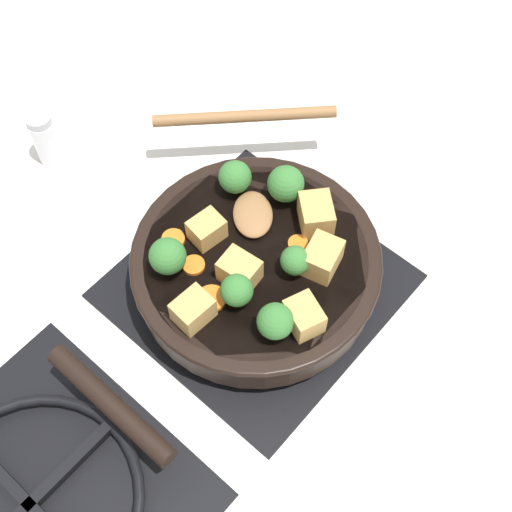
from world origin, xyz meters
TOP-DOWN VIEW (x-y plane):
  - ground_plane at (0.00, 0.00)m, footprint 2.40×2.40m
  - front_burner_grate at (0.00, 0.00)m, footprint 0.31×0.31m
  - rear_burner_grate at (0.00, 0.36)m, footprint 0.31×0.31m
  - skillet_pan at (0.00, 0.00)m, footprint 0.30×0.40m
  - wooden_spoon at (0.10, -0.10)m, footprint 0.24×0.24m
  - tofu_cube_center_large at (-0.10, 0.03)m, footprint 0.05×0.05m
  - tofu_cube_near_handle at (-0.07, -0.04)m, footprint 0.05×0.05m
  - tofu_cube_east_chunk at (-0.01, 0.03)m, footprint 0.05×0.04m
  - tofu_cube_west_chunk at (0.06, 0.02)m, footprint 0.04×0.04m
  - tofu_cube_back_piece at (-0.02, -0.08)m, footprint 0.06×0.06m
  - tofu_cube_front_piece at (0.00, 0.10)m, footprint 0.04×0.04m
  - broccoli_floret_near_spoon at (-0.02, 0.06)m, footprint 0.04×0.04m
  - broccoli_floret_center_top at (0.06, 0.08)m, footprint 0.04×0.04m
  - broccoli_floret_east_rim at (-0.05, -0.01)m, footprint 0.03×0.03m
  - broccoli_floret_west_rim at (-0.08, 0.06)m, footprint 0.04×0.04m
  - broccoli_floret_north_edge at (0.03, -0.09)m, footprint 0.05×0.05m
  - broccoli_floret_south_cluster at (0.08, -0.05)m, footprint 0.04×0.04m
  - carrot_slice_orange_thin at (-0.00, 0.08)m, footprint 0.03×0.03m
  - carrot_slice_near_center at (0.05, 0.06)m, footprint 0.03×0.03m
  - carrot_slice_edge_slice at (0.09, 0.05)m, footprint 0.03×0.03m
  - carrot_slice_under_broccoli at (-0.03, -0.04)m, footprint 0.02×0.02m
  - salt_shaker at (0.35, 0.03)m, footprint 0.04×0.04m

SIDE VIEW (x-z plane):
  - ground_plane at x=0.00m, z-range 0.00..0.00m
  - front_burner_grate at x=0.00m, z-range 0.00..0.03m
  - rear_burner_grate at x=0.00m, z-range 0.00..0.03m
  - salt_shaker at x=0.35m, z-range 0.00..0.09m
  - skillet_pan at x=0.00m, z-range 0.03..0.08m
  - carrot_slice_orange_thin at x=0.00m, z-range 0.08..0.08m
  - carrot_slice_near_center at x=0.05m, z-range 0.08..0.08m
  - carrot_slice_edge_slice at x=0.09m, z-range 0.08..0.08m
  - carrot_slice_under_broccoli at x=-0.03m, z-range 0.08..0.08m
  - wooden_spoon at x=0.10m, z-range 0.08..0.09m
  - tofu_cube_west_chunk at x=0.06m, z-range 0.08..0.11m
  - tofu_cube_center_large at x=-0.10m, z-range 0.08..0.11m
  - tofu_cube_front_piece at x=0.00m, z-range 0.08..0.11m
  - tofu_cube_east_chunk at x=-0.01m, z-range 0.08..0.11m
  - tofu_cube_near_handle at x=-0.07m, z-range 0.08..0.11m
  - tofu_cube_back_piece at x=-0.02m, z-range 0.08..0.11m
  - broccoli_floret_east_rim at x=-0.05m, z-range 0.08..0.12m
  - broccoli_floret_near_spoon at x=-0.02m, z-range 0.08..0.12m
  - broccoli_floret_south_cluster at x=0.08m, z-range 0.08..0.13m
  - broccoli_floret_west_rim at x=-0.08m, z-range 0.08..0.13m
  - broccoli_floret_center_top at x=0.06m, z-range 0.08..0.13m
  - broccoli_floret_north_edge at x=0.03m, z-range 0.08..0.13m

